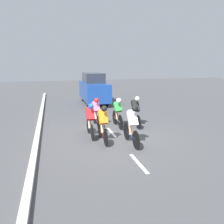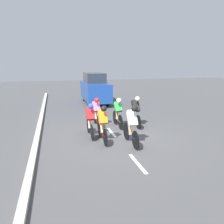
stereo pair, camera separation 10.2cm
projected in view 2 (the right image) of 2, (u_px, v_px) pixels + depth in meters
ground_plane at (114, 136)px, 9.45m from camera, size 60.00×60.00×0.00m
lane_stripe_near at (138, 163)px, 6.85m from camera, size 0.12×1.40×0.01m
lane_stripe_mid at (112, 132)px, 9.86m from camera, size 0.12×1.40×0.01m
lane_stripe_far at (98, 116)px, 12.88m from camera, size 0.12×1.40×0.01m
curb at (37, 137)px, 9.05m from camera, size 0.20×26.44×0.14m
cyclist_green at (118, 112)px, 10.53m from camera, size 0.35×1.68×1.47m
cyclist_red at (90, 119)px, 9.13m from camera, size 0.33×1.63×1.48m
cyclist_white at (132, 124)px, 8.21m from camera, size 0.33×1.74×1.59m
cyclist_orange at (103, 123)px, 8.51m from camera, size 0.33×1.67×1.52m
cyclist_pink at (96, 111)px, 10.67m from camera, size 0.35×1.68×1.46m
cyclist_black at (135, 111)px, 10.62m from camera, size 0.32×1.65×1.53m
support_car at (95, 89)px, 16.60m from camera, size 1.70×4.24×2.32m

